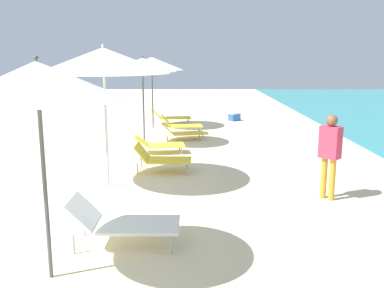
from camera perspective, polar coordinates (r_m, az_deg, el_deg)
The scene contains 12 objects.
umbrella_fourth at distance 5.03m, azimuth -19.59°, elevation 7.91°, with size 1.89×1.89×2.61m.
lounger_fourth_shoreside at distance 6.15m, azimuth -9.09°, elevation -10.09°, with size 1.52×0.68×0.68m.
umbrella_fifth at distance 8.52m, azimuth -11.43°, elevation 10.80°, with size 2.56×2.56×2.82m.
lounger_fifth_shoreside at distance 9.76m, azimuth -3.87°, elevation -1.89°, with size 1.27×0.65×0.65m.
umbrella_sixth at distance 12.44m, azimuth -6.32°, elevation 10.38°, with size 1.93×1.93×2.60m.
lounger_sixth_shoreside at distance 13.48m, azimuth -1.07°, elevation 1.60°, with size 1.44×0.84×0.54m.
lounger_sixth_inland at distance 11.66m, azimuth -4.18°, elevation 0.01°, with size 1.41×0.77×0.49m.
umbrella_farthest at distance 15.60m, azimuth -5.09°, elevation 10.58°, with size 2.26×2.26×2.61m.
lounger_farthest_shoreside at distance 16.66m, azimuth -2.72°, elevation 3.66°, with size 1.62×0.77×0.61m.
lounger_farthest_inland at distance 14.52m, azimuth -1.31°, elevation 2.59°, with size 1.42×0.74×0.65m.
person_walking_mid at distance 8.17m, azimuth 18.07°, elevation -0.63°, with size 0.41×0.41×1.58m.
cooler_box at distance 17.56m, azimuth 5.89°, elevation 3.63°, with size 0.52×0.49×0.33m.
Camera 1 is at (0.84, 6.27, 2.61)m, focal length 40.20 mm.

